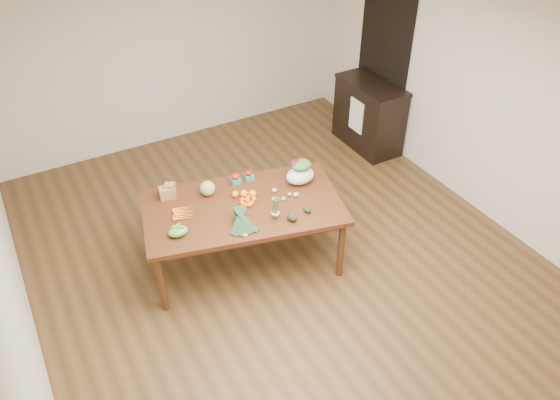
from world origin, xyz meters
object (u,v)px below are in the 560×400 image
salad_bag (300,173)px  dining_table (244,234)px  cabbage (208,188)px  mandarin_cluster (247,201)px  asparagus_bundle (275,208)px  kale_bunch (243,223)px  paper_bag (167,192)px  cabinet (369,115)px

salad_bag → dining_table: bearing=-175.1°
dining_table → salad_bag: salad_bag is taller
cabbage → mandarin_cluster: bearing=-50.9°
cabbage → asparagus_bundle: bearing=-58.4°
dining_table → kale_bunch: kale_bunch is taller
paper_bag → mandarin_cluster: paper_bag is taller
paper_bag → kale_bunch: 0.94m
dining_table → mandarin_cluster: size_ratio=10.89×
cabbage → salad_bag: bearing=-16.4°
cabbage → mandarin_cluster: (0.28, -0.34, -0.04)m
cabinet → paper_bag: size_ratio=4.94×
mandarin_cluster → cabbage: bearing=129.1°
dining_table → cabbage: size_ratio=12.59×
paper_bag → cabbage: (0.38, -0.16, 0.00)m
asparagus_bundle → salad_bag: (0.52, 0.40, -0.00)m
dining_table → cabinet: bearing=41.1°
dining_table → asparagus_bundle: size_ratio=7.84×
cabbage → asparagus_bundle: size_ratio=0.62×
cabbage → asparagus_bundle: asparagus_bundle is taller
cabinet → paper_bag: 3.30m
kale_bunch → cabbage: bearing=109.9°
kale_bunch → asparagus_bundle: asparagus_bundle is taller
cabinet → dining_table: bearing=-153.0°
kale_bunch → mandarin_cluster: bearing=71.3°
dining_table → cabbage: 0.61m
dining_table → paper_bag: paper_bag is taller
salad_bag → paper_bag: bearing=161.8°
cabinet → paper_bag: (-3.18, -0.82, 0.35)m
paper_bag → kale_bunch: bearing=-61.7°
paper_bag → mandarin_cluster: (0.66, -0.50, -0.03)m
kale_bunch → salad_bag: salad_bag is taller
cabinet → cabbage: bearing=-160.7°
dining_table → kale_bunch: bearing=-101.3°
cabbage → salad_bag: size_ratio=0.50×
paper_bag → salad_bag: size_ratio=0.67×
kale_bunch → asparagus_bundle: bearing=13.7°
dining_table → mandarin_cluster: bearing=1.7°
asparagus_bundle → cabinet: bearing=48.8°
cabinet → kale_bunch: bearing=-148.9°
cabbage → mandarin_cluster: 0.44m
dining_table → paper_bag: size_ratio=9.50×
mandarin_cluster → cabinet: bearing=27.7°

